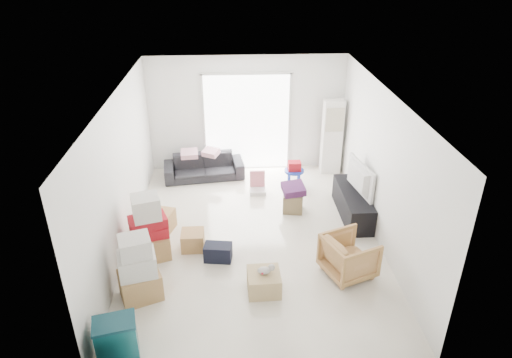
{
  "coord_description": "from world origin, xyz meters",
  "views": [
    {
      "loc": [
        -0.35,
        -7.03,
        4.82
      ],
      "look_at": [
        0.06,
        0.2,
        1.1
      ],
      "focal_mm": 32.0,
      "sensor_mm": 36.0,
      "label": 1
    }
  ],
  "objects_px": {
    "kids_table": "(294,169)",
    "armchair": "(349,254)",
    "television": "(354,189)",
    "sofa": "(204,163)",
    "storage_bins": "(117,339)",
    "ottoman": "(293,202)",
    "wood_crate": "(264,282)",
    "tv_console": "(353,204)",
    "ac_tower": "(332,137)"
  },
  "relations": [
    {
      "from": "armchair",
      "to": "storage_bins",
      "type": "relative_size",
      "value": 1.25
    },
    {
      "from": "tv_console",
      "to": "kids_table",
      "type": "xyz_separation_m",
      "value": [
        -0.99,
        1.35,
        0.14
      ]
    },
    {
      "from": "kids_table",
      "to": "sofa",
      "type": "bearing_deg",
      "value": 165.76
    },
    {
      "from": "sofa",
      "to": "storage_bins",
      "type": "xyz_separation_m",
      "value": [
        -0.88,
        -5.17,
        -0.05
      ]
    },
    {
      "from": "storage_bins",
      "to": "wood_crate",
      "type": "relative_size",
      "value": 1.22
    },
    {
      "from": "tv_console",
      "to": "wood_crate",
      "type": "height_order",
      "value": "tv_console"
    },
    {
      "from": "kids_table",
      "to": "wood_crate",
      "type": "xyz_separation_m",
      "value": [
        -0.92,
        -3.48,
        -0.24
      ]
    },
    {
      "from": "wood_crate",
      "to": "ottoman",
      "type": "bearing_deg",
      "value": 72.36
    },
    {
      "from": "sofa",
      "to": "kids_table",
      "type": "height_order",
      "value": "sofa"
    },
    {
      "from": "tv_console",
      "to": "kids_table",
      "type": "relative_size",
      "value": 2.74
    },
    {
      "from": "television",
      "to": "sofa",
      "type": "height_order",
      "value": "sofa"
    },
    {
      "from": "sofa",
      "to": "storage_bins",
      "type": "height_order",
      "value": "sofa"
    },
    {
      "from": "television",
      "to": "kids_table",
      "type": "bearing_deg",
      "value": 26.32
    },
    {
      "from": "sofa",
      "to": "armchair",
      "type": "height_order",
      "value": "armchair"
    },
    {
      "from": "ac_tower",
      "to": "sofa",
      "type": "relative_size",
      "value": 0.97
    },
    {
      "from": "kids_table",
      "to": "wood_crate",
      "type": "height_order",
      "value": "kids_table"
    },
    {
      "from": "ottoman",
      "to": "wood_crate",
      "type": "distance_m",
      "value": 2.51
    },
    {
      "from": "armchair",
      "to": "wood_crate",
      "type": "bearing_deg",
      "value": 81.9
    },
    {
      "from": "armchair",
      "to": "kids_table",
      "type": "distance_m",
      "value": 3.17
    },
    {
      "from": "storage_bins",
      "to": "ottoman",
      "type": "bearing_deg",
      "value": 52.46
    },
    {
      "from": "ottoman",
      "to": "storage_bins",
      "type": "bearing_deg",
      "value": -127.54
    },
    {
      "from": "wood_crate",
      "to": "armchair",
      "type": "bearing_deg",
      "value": 13.72
    },
    {
      "from": "ottoman",
      "to": "tv_console",
      "type": "bearing_deg",
      "value": -12.57
    },
    {
      "from": "tv_console",
      "to": "television",
      "type": "height_order",
      "value": "television"
    },
    {
      "from": "television",
      "to": "armchair",
      "type": "distance_m",
      "value": 1.87
    },
    {
      "from": "television",
      "to": "kids_table",
      "type": "xyz_separation_m",
      "value": [
        -0.99,
        1.35,
        -0.19
      ]
    },
    {
      "from": "ac_tower",
      "to": "armchair",
      "type": "height_order",
      "value": "ac_tower"
    },
    {
      "from": "sofa",
      "to": "armchair",
      "type": "relative_size",
      "value": 2.37
    },
    {
      "from": "armchair",
      "to": "ac_tower",
      "type": "bearing_deg",
      "value": -28.76
    },
    {
      "from": "wood_crate",
      "to": "kids_table",
      "type": "bearing_deg",
      "value": 75.14
    },
    {
      "from": "tv_console",
      "to": "storage_bins",
      "type": "bearing_deg",
      "value": -139.66
    },
    {
      "from": "tv_console",
      "to": "wood_crate",
      "type": "bearing_deg",
      "value": -131.96
    },
    {
      "from": "television",
      "to": "sofa",
      "type": "bearing_deg",
      "value": 48.26
    },
    {
      "from": "kids_table",
      "to": "wood_crate",
      "type": "bearing_deg",
      "value": -104.86
    },
    {
      "from": "tv_console",
      "to": "ottoman",
      "type": "relative_size",
      "value": 4.06
    },
    {
      "from": "tv_console",
      "to": "wood_crate",
      "type": "relative_size",
      "value": 3.16
    },
    {
      "from": "armchair",
      "to": "tv_console",
      "type": "bearing_deg",
      "value": -37.82
    },
    {
      "from": "armchair",
      "to": "ottoman",
      "type": "xyz_separation_m",
      "value": [
        -0.64,
        2.05,
        -0.19
      ]
    },
    {
      "from": "ac_tower",
      "to": "sofa",
      "type": "distance_m",
      "value": 3.02
    },
    {
      "from": "ottoman",
      "to": "armchair",
      "type": "bearing_deg",
      "value": -72.54
    },
    {
      "from": "wood_crate",
      "to": "ac_tower",
      "type": "bearing_deg",
      "value": 65.75
    },
    {
      "from": "tv_console",
      "to": "kids_table",
      "type": "height_order",
      "value": "kids_table"
    },
    {
      "from": "storage_bins",
      "to": "ottoman",
      "type": "distance_m",
      "value": 4.5
    },
    {
      "from": "kids_table",
      "to": "armchair",
      "type": "bearing_deg",
      "value": -81.29
    },
    {
      "from": "ac_tower",
      "to": "ottoman",
      "type": "relative_size",
      "value": 4.47
    },
    {
      "from": "ac_tower",
      "to": "ottoman",
      "type": "height_order",
      "value": "ac_tower"
    },
    {
      "from": "tv_console",
      "to": "ottoman",
      "type": "bearing_deg",
      "value": 167.43
    },
    {
      "from": "ottoman",
      "to": "kids_table",
      "type": "height_order",
      "value": "kids_table"
    },
    {
      "from": "sofa",
      "to": "ac_tower",
      "type": "bearing_deg",
      "value": -4.16
    },
    {
      "from": "storage_bins",
      "to": "ottoman",
      "type": "height_order",
      "value": "storage_bins"
    }
  ]
}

